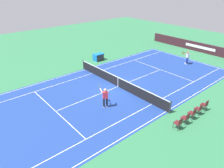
{
  "coord_description": "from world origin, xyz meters",
  "views": [
    {
      "loc": [
        11.73,
        12.88,
        8.93
      ],
      "look_at": [
        1.25,
        0.6,
        0.9
      ],
      "focal_mm": 33.29,
      "sensor_mm": 36.0,
      "label": 1
    }
  ],
  "objects_px": {
    "spectator_chair_2": "(193,113)",
    "spectator_chair_4": "(179,123)",
    "spectator_chair_3": "(186,118)",
    "tennis_player_far": "(187,57)",
    "tennis_net": "(118,82)",
    "tennis_player_near": "(105,97)",
    "spectator_chair_0": "(205,104)",
    "tennis_ball": "(122,84)",
    "spectator_chair_1": "(199,109)",
    "equipment_cart_tarped": "(98,57)"
  },
  "relations": [
    {
      "from": "tennis_net",
      "to": "tennis_player_near",
      "type": "bearing_deg",
      "value": 32.34
    },
    {
      "from": "tennis_player_near",
      "to": "spectator_chair_4",
      "type": "relative_size",
      "value": 1.93
    },
    {
      "from": "spectator_chair_2",
      "to": "equipment_cart_tarped",
      "type": "relative_size",
      "value": 0.7
    },
    {
      "from": "spectator_chair_1",
      "to": "spectator_chair_2",
      "type": "relative_size",
      "value": 1.0
    },
    {
      "from": "tennis_ball",
      "to": "spectator_chair_0",
      "type": "height_order",
      "value": "spectator_chair_0"
    },
    {
      "from": "spectator_chair_1",
      "to": "equipment_cart_tarped",
      "type": "distance_m",
      "value": 14.32
    },
    {
      "from": "tennis_player_far",
      "to": "spectator_chair_4",
      "type": "height_order",
      "value": "tennis_player_far"
    },
    {
      "from": "spectator_chair_3",
      "to": "spectator_chair_4",
      "type": "height_order",
      "value": "same"
    },
    {
      "from": "spectator_chair_3",
      "to": "spectator_chair_4",
      "type": "bearing_deg",
      "value": 0.0
    },
    {
      "from": "tennis_net",
      "to": "tennis_player_far",
      "type": "height_order",
      "value": "tennis_player_far"
    },
    {
      "from": "spectator_chair_1",
      "to": "equipment_cart_tarped",
      "type": "bearing_deg",
      "value": -96.0
    },
    {
      "from": "tennis_net",
      "to": "tennis_player_far",
      "type": "relative_size",
      "value": 6.89
    },
    {
      "from": "spectator_chair_0",
      "to": "spectator_chair_3",
      "type": "bearing_deg",
      "value": 0.0
    },
    {
      "from": "tennis_ball",
      "to": "spectator_chair_1",
      "type": "xyz_separation_m",
      "value": [
        -0.87,
        7.32,
        0.49
      ]
    },
    {
      "from": "tennis_net",
      "to": "equipment_cart_tarped",
      "type": "xyz_separation_m",
      "value": [
        -2.99,
        -6.98,
        -0.05
      ]
    },
    {
      "from": "tennis_ball",
      "to": "tennis_player_near",
      "type": "bearing_deg",
      "value": 28.46
    },
    {
      "from": "tennis_net",
      "to": "spectator_chair_0",
      "type": "relative_size",
      "value": 13.3
    },
    {
      "from": "tennis_player_near",
      "to": "tennis_player_far",
      "type": "relative_size",
      "value": 1.0
    },
    {
      "from": "tennis_net",
      "to": "spectator_chair_1",
      "type": "relative_size",
      "value": 13.3
    },
    {
      "from": "tennis_ball",
      "to": "spectator_chair_3",
      "type": "bearing_deg",
      "value": 83.21
    },
    {
      "from": "spectator_chair_2",
      "to": "spectator_chair_4",
      "type": "bearing_deg",
      "value": 0.0
    },
    {
      "from": "spectator_chair_3",
      "to": "equipment_cart_tarped",
      "type": "height_order",
      "value": "spectator_chair_3"
    },
    {
      "from": "tennis_player_far",
      "to": "spectator_chair_4",
      "type": "distance_m",
      "value": 12.96
    },
    {
      "from": "tennis_player_near",
      "to": "spectator_chair_4",
      "type": "distance_m",
      "value": 5.67
    },
    {
      "from": "spectator_chair_2",
      "to": "spectator_chair_3",
      "type": "xyz_separation_m",
      "value": [
        0.87,
        0.0,
        0.0
      ]
    },
    {
      "from": "tennis_player_far",
      "to": "spectator_chair_2",
      "type": "distance_m",
      "value": 11.47
    },
    {
      "from": "tennis_net",
      "to": "spectator_chair_0",
      "type": "height_order",
      "value": "tennis_net"
    },
    {
      "from": "tennis_player_far",
      "to": "tennis_ball",
      "type": "distance_m",
      "value": 9.64
    },
    {
      "from": "spectator_chair_0",
      "to": "spectator_chair_3",
      "type": "xyz_separation_m",
      "value": [
        2.62,
        0.0,
        0.0
      ]
    },
    {
      "from": "equipment_cart_tarped",
      "to": "tennis_ball",
      "type": "bearing_deg",
      "value": 71.09
    },
    {
      "from": "tennis_net",
      "to": "tennis_ball",
      "type": "xyz_separation_m",
      "value": [
        -0.62,
        -0.05,
        -0.46
      ]
    },
    {
      "from": "tennis_player_near",
      "to": "spectator_chair_4",
      "type": "height_order",
      "value": "tennis_player_near"
    },
    {
      "from": "tennis_ball",
      "to": "tennis_net",
      "type": "bearing_deg",
      "value": 4.87
    },
    {
      "from": "tennis_net",
      "to": "tennis_ball",
      "type": "relative_size",
      "value": 177.27
    },
    {
      "from": "spectator_chair_1",
      "to": "spectator_chair_2",
      "type": "height_order",
      "value": "same"
    },
    {
      "from": "spectator_chair_0",
      "to": "spectator_chair_2",
      "type": "distance_m",
      "value": 1.75
    },
    {
      "from": "tennis_player_near",
      "to": "tennis_ball",
      "type": "xyz_separation_m",
      "value": [
        -3.75,
        -2.03,
        -0.9
      ]
    },
    {
      "from": "spectator_chair_0",
      "to": "spectator_chair_4",
      "type": "bearing_deg",
      "value": 0.0
    },
    {
      "from": "tennis_net",
      "to": "spectator_chair_1",
      "type": "height_order",
      "value": "tennis_net"
    },
    {
      "from": "tennis_player_near",
      "to": "spectator_chair_1",
      "type": "bearing_deg",
      "value": 131.14
    },
    {
      "from": "spectator_chair_1",
      "to": "spectator_chair_4",
      "type": "distance_m",
      "value": 2.62
    },
    {
      "from": "spectator_chair_0",
      "to": "spectator_chair_1",
      "type": "relative_size",
      "value": 1.0
    },
    {
      "from": "tennis_player_near",
      "to": "spectator_chair_1",
      "type": "relative_size",
      "value": 1.93
    },
    {
      "from": "spectator_chair_0",
      "to": "tennis_player_near",
      "type": "bearing_deg",
      "value": -43.91
    },
    {
      "from": "tennis_player_near",
      "to": "spectator_chair_0",
      "type": "relative_size",
      "value": 1.93
    },
    {
      "from": "tennis_net",
      "to": "spectator_chair_3",
      "type": "bearing_deg",
      "value": 88.04
    },
    {
      "from": "spectator_chair_0",
      "to": "equipment_cart_tarped",
      "type": "relative_size",
      "value": 0.7
    },
    {
      "from": "spectator_chair_4",
      "to": "spectator_chair_0",
      "type": "bearing_deg",
      "value": 180.0
    },
    {
      "from": "tennis_net",
      "to": "tennis_player_near",
      "type": "distance_m",
      "value": 3.73
    },
    {
      "from": "spectator_chair_4",
      "to": "tennis_player_near",
      "type": "bearing_deg",
      "value": -69.26
    }
  ]
}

